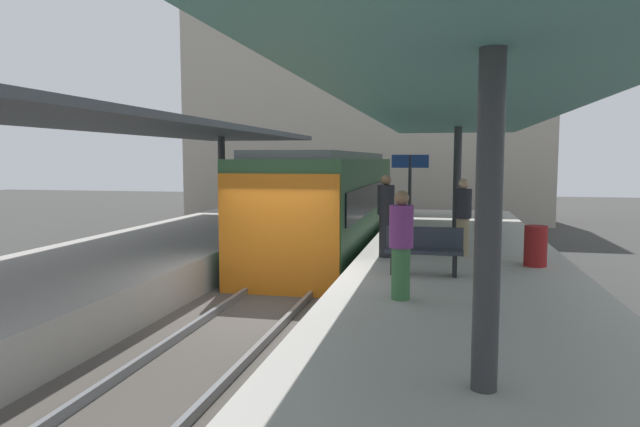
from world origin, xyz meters
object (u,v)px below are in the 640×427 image
(platform_bench, at_px, (424,249))
(passenger_near_bench, at_px, (401,243))
(passenger_mid_platform, at_px, (463,216))
(litter_bin, at_px, (536,246))
(platform_sign, at_px, (410,179))
(passenger_far_end, at_px, (386,214))
(commuter_train, at_px, (328,205))

(platform_bench, xyz_separation_m, passenger_near_bench, (-0.28, -1.99, 0.39))
(platform_bench, distance_m, passenger_mid_platform, 2.36)
(litter_bin, xyz_separation_m, passenger_near_bench, (-2.40, -3.27, 0.45))
(platform_sign, height_order, passenger_far_end, platform_sign)
(passenger_near_bench, height_order, passenger_far_end, passenger_far_end)
(commuter_train, height_order, platform_sign, commuter_train)
(platform_sign, height_order, litter_bin, platform_sign)
(commuter_train, xyz_separation_m, platform_bench, (3.07, -6.42, -0.26))
(passenger_near_bench, relative_size, passenger_far_end, 0.93)
(passenger_mid_platform, xyz_separation_m, passenger_far_end, (-1.62, -0.52, 0.05))
(commuter_train, height_order, platform_bench, commuter_train)
(commuter_train, bearing_deg, litter_bin, -44.64)
(passenger_near_bench, bearing_deg, litter_bin, 53.71)
(passenger_near_bench, xyz_separation_m, passenger_mid_platform, (1.03, 4.19, 0.02))
(commuter_train, distance_m, passenger_mid_platform, 5.69)
(platform_sign, xyz_separation_m, passenger_far_end, (-0.39, -1.98, -0.70))
(passenger_far_end, bearing_deg, platform_bench, -62.74)
(platform_bench, xyz_separation_m, passenger_mid_platform, (0.75, 2.20, 0.41))
(platform_sign, height_order, passenger_near_bench, platform_sign)
(commuter_train, height_order, passenger_far_end, commuter_train)
(passenger_mid_platform, bearing_deg, platform_bench, -108.83)
(passenger_far_end, bearing_deg, passenger_near_bench, -80.82)
(platform_sign, bearing_deg, passenger_mid_platform, -49.89)
(platform_bench, bearing_deg, commuter_train, 115.60)
(platform_bench, xyz_separation_m, passenger_far_end, (-0.87, 1.69, 0.46))
(commuter_train, xyz_separation_m, platform_sign, (2.59, -2.75, 0.90))
(commuter_train, relative_size, passenger_near_bench, 6.61)
(commuter_train, distance_m, platform_sign, 3.88)
(platform_sign, height_order, passenger_mid_platform, platform_sign)
(commuter_train, bearing_deg, platform_bench, -64.40)
(commuter_train, relative_size, platform_bench, 7.76)
(passenger_mid_platform, bearing_deg, litter_bin, -33.90)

